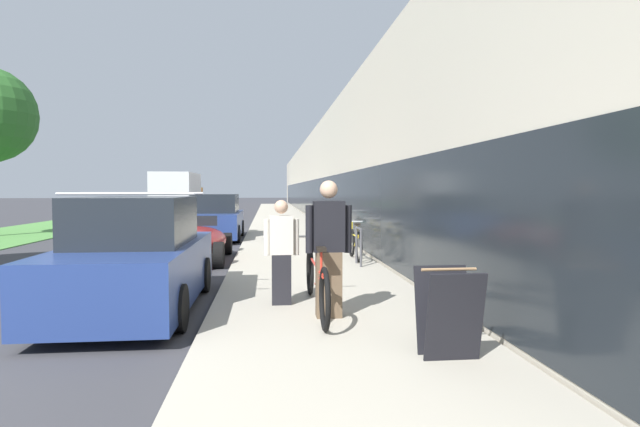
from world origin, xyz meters
The scene contains 15 objects.
sidewalk_slab centered at (4.97, 21.00, 0.05)m, with size 3.34×70.00×0.10m.
storefront_facade centered at (11.67, 29.00, 2.59)m, with size 10.01×70.00×5.19m.
lawn_strip centered at (-5.95, 25.00, 0.01)m, with size 4.51×70.00×0.03m.
tandem_bicycle centered at (4.79, 2.43, 0.51)m, with size 0.52×2.84×0.96m.
person_rider centered at (4.92, 2.06, 1.00)m, with size 0.61×0.24×1.80m.
person_bystander centered at (4.32, 2.86, 0.87)m, with size 0.52×0.20×1.52m.
bike_rack_hoop centered at (6.13, 6.48, 0.61)m, with size 0.05×0.60×0.84m.
cruiser_bike_nearest centered at (6.20, 7.39, 0.48)m, with size 0.52×1.72×0.90m.
cruiser_bike_middle centered at (6.12, 9.83, 0.46)m, with size 0.52×1.72×0.84m.
cruiser_bike_farthest centered at (6.15, 11.91, 0.51)m, with size 0.52×1.82×0.99m.
sandwich_board_sign centered at (5.91, 0.36, 0.55)m, with size 0.56×0.56×0.90m.
parked_sedan_curbside centered at (2.19, 3.12, 0.75)m, with size 1.84×4.08×1.74m.
vintage_roadster_curbside centered at (2.21, 8.21, 0.48)m, with size 1.83×4.24×1.10m.
parked_sedan_far centered at (2.25, 13.77, 0.73)m, with size 1.86×4.31×1.62m.
moving_truck centered at (-1.88, 29.89, 1.46)m, with size 2.53×7.24×2.89m.
Camera 1 is at (4.13, -4.40, 1.77)m, focal length 28.00 mm.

